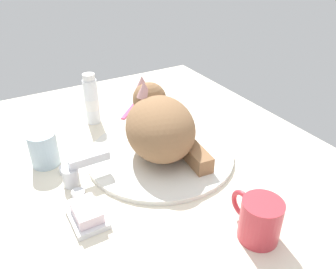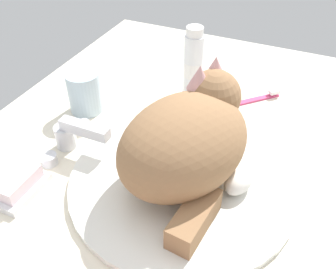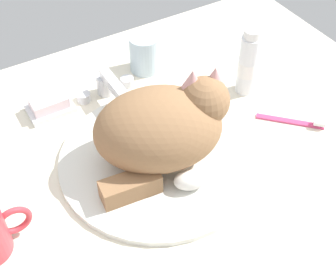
# 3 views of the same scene
# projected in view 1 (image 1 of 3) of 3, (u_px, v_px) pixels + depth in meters

# --- Properties ---
(ground_plane) EXTENTS (1.10, 0.83, 0.03)m
(ground_plane) POSITION_uv_depth(u_px,v_px,m) (161.00, 161.00, 0.85)
(ground_plane) COLOR silver
(sink_basin) EXTENTS (0.36, 0.36, 0.01)m
(sink_basin) POSITION_uv_depth(u_px,v_px,m) (161.00, 154.00, 0.84)
(sink_basin) COLOR silver
(sink_basin) RESTS_ON ground_plane
(faucet) EXTENTS (0.13, 0.11, 0.06)m
(faucet) POSITION_uv_depth(u_px,v_px,m) (77.00, 173.00, 0.74)
(faucet) COLOR silver
(faucet) RESTS_ON ground_plane
(cat) EXTENTS (0.27, 0.23, 0.16)m
(cat) POSITION_uv_depth(u_px,v_px,m) (160.00, 124.00, 0.81)
(cat) COLOR #936B47
(cat) RESTS_ON sink_basin
(coffee_mug) EXTENTS (0.11, 0.07, 0.08)m
(coffee_mug) POSITION_uv_depth(u_px,v_px,m) (259.00, 219.00, 0.60)
(coffee_mug) COLOR #C63842
(coffee_mug) RESTS_ON ground_plane
(rinse_cup) EXTENTS (0.07, 0.07, 0.08)m
(rinse_cup) POSITION_uv_depth(u_px,v_px,m) (44.00, 149.00, 0.80)
(rinse_cup) COLOR silver
(rinse_cup) RESTS_ON ground_plane
(soap_dish) EXTENTS (0.09, 0.06, 0.01)m
(soap_dish) POSITION_uv_depth(u_px,v_px,m) (88.00, 218.00, 0.66)
(soap_dish) COLOR white
(soap_dish) RESTS_ON ground_plane
(soap_bar) EXTENTS (0.07, 0.05, 0.02)m
(soap_bar) POSITION_uv_depth(u_px,v_px,m) (87.00, 211.00, 0.65)
(soap_bar) COLOR silver
(soap_bar) RESTS_ON soap_dish
(toothpaste_bottle) EXTENTS (0.04, 0.04, 0.15)m
(toothpaste_bottle) POSITION_uv_depth(u_px,v_px,m) (92.00, 100.00, 0.97)
(toothpaste_bottle) COLOR white
(toothpaste_bottle) RESTS_ON ground_plane
(toothbrush) EXTENTS (0.10, 0.10, 0.02)m
(toothbrush) POSITION_uv_depth(u_px,v_px,m) (131.00, 107.00, 1.07)
(toothbrush) COLOR #D83F72
(toothbrush) RESTS_ON ground_plane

